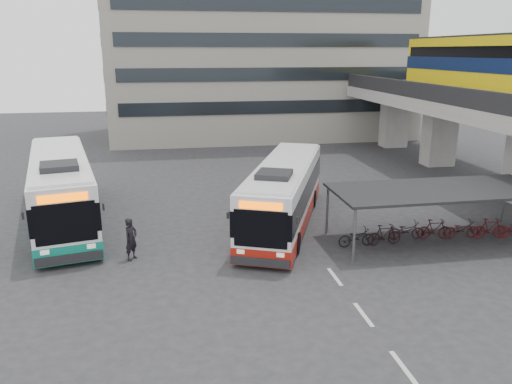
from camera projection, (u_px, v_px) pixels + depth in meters
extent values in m
plane|color=#28282B|center=(273.00, 282.00, 19.43)|extent=(120.00, 120.00, 0.00)
cube|color=gray|center=(439.00, 136.00, 38.72)|extent=(2.20, 1.60, 4.60)
cube|color=gray|center=(394.00, 122.00, 46.30)|extent=(2.20, 1.60, 4.60)
cube|color=gray|center=(492.00, 109.00, 32.29)|extent=(8.00, 32.00, 0.90)
cube|color=black|center=(440.00, 94.00, 31.38)|extent=(0.35, 32.00, 1.10)
cube|color=yellow|center=(504.00, 69.00, 30.98)|extent=(2.90, 20.00, 3.90)
cube|color=#0B183D|center=(504.00, 65.00, 30.93)|extent=(2.98, 20.02, 0.90)
cube|color=black|center=(506.00, 52.00, 30.71)|extent=(2.96, 19.20, 0.70)
cube|color=black|center=(508.00, 36.00, 30.45)|extent=(2.70, 19.60, 0.25)
cylinder|color=#595B60|center=(327.00, 210.00, 24.27)|extent=(0.12, 0.12, 2.40)
cylinder|color=#595B60|center=(505.00, 200.00, 25.89)|extent=(0.12, 0.12, 2.40)
cylinder|color=#595B60|center=(354.00, 236.00, 20.86)|extent=(0.12, 0.12, 2.40)
cube|color=black|center=(440.00, 190.00, 23.03)|extent=(10.00, 4.00, 0.12)
imported|color=black|center=(356.00, 236.00, 22.91)|extent=(1.71, 0.60, 0.90)
imported|color=black|center=(383.00, 234.00, 23.12)|extent=(1.66, 0.47, 1.00)
imported|color=black|center=(410.00, 233.00, 23.36)|extent=(1.71, 0.60, 0.90)
imported|color=black|center=(436.00, 230.00, 23.57)|extent=(1.66, 0.47, 1.00)
imported|color=#350C0F|center=(462.00, 229.00, 23.81)|extent=(1.71, 0.60, 0.90)
imported|color=#3F0C0F|center=(487.00, 227.00, 24.02)|extent=(1.66, 0.47, 1.00)
imported|color=#490C0F|center=(512.00, 226.00, 24.26)|extent=(1.71, 0.60, 0.90)
cube|color=gray|center=(259.00, 12.00, 51.12)|extent=(30.00, 15.00, 25.00)
cube|color=beige|center=(403.00, 367.00, 14.17)|extent=(0.15, 1.60, 0.01)
cube|color=beige|center=(363.00, 314.00, 17.01)|extent=(0.15, 1.60, 0.01)
cube|color=beige|center=(335.00, 277.00, 19.85)|extent=(0.15, 1.60, 0.01)
cube|color=white|center=(284.00, 191.00, 25.43)|extent=(6.78, 11.81, 2.69)
cube|color=#9A180E|center=(284.00, 214.00, 25.77)|extent=(6.84, 11.86, 0.73)
cube|color=black|center=(284.00, 189.00, 25.40)|extent=(6.85, 11.85, 1.13)
cube|color=#EB5600|center=(261.00, 206.00, 19.64)|extent=(1.65, 0.74, 0.29)
cube|color=black|center=(274.00, 175.00, 22.24)|extent=(1.98, 2.02, 0.27)
cylinder|color=black|center=(245.00, 239.00, 22.49)|extent=(0.64, 1.02, 0.98)
cylinder|color=black|center=(313.00, 199.00, 28.63)|extent=(0.64, 1.02, 0.98)
cube|color=white|center=(61.00, 186.00, 25.82)|extent=(5.31, 13.07, 2.93)
cube|color=#0D7963|center=(64.00, 211.00, 26.19)|extent=(5.35, 13.12, 0.80)
cube|color=black|center=(61.00, 183.00, 25.78)|extent=(5.37, 13.10, 1.23)
cube|color=#EB5600|center=(63.00, 198.00, 19.82)|extent=(1.88, 0.47, 0.32)
cube|color=black|center=(59.00, 166.00, 22.50)|extent=(1.95, 2.01, 0.30)
cylinder|color=black|center=(36.00, 241.00, 22.09)|extent=(0.53, 1.11, 1.07)
cylinder|color=black|center=(85.00, 192.00, 29.85)|extent=(0.53, 1.11, 1.07)
imported|color=black|center=(131.00, 239.00, 21.29)|extent=(0.76, 0.81, 1.85)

